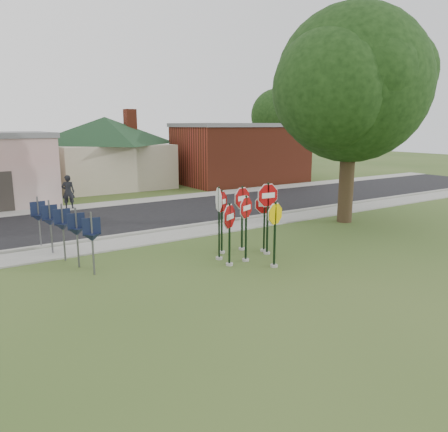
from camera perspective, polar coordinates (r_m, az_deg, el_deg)
ground at (r=14.49m, az=5.92°, el=-6.76°), size 120.00×120.00×0.00m
sidewalk_near at (r=18.89m, az=-4.64°, el=-2.24°), size 60.00×1.60×0.06m
road at (r=22.86m, az=-10.05°, el=0.05°), size 60.00×7.00×0.04m
sidewalk_far at (r=26.80m, az=-13.70°, el=1.64°), size 60.00×1.60×0.06m
curb at (r=19.74m, az=-6.03°, el=-1.53°), size 60.00×0.20×0.14m
stop_sign_center at (r=14.78m, az=2.90°, el=-0.48°), size 0.95×0.43×2.39m
stop_sign_yellow at (r=14.25m, az=6.67°, el=-1.40°), size 0.97×0.24×2.28m
stop_sign_left at (r=14.32m, az=0.72°, el=-1.33°), size 0.98×0.57×2.23m
stop_sign_right at (r=15.60m, az=5.73°, el=1.17°), size 1.16×0.24×2.74m
stop_sign_back_right at (r=16.11m, az=2.39°, el=0.93°), size 1.08×0.26×2.52m
stop_sign_back_left at (r=15.67m, az=-0.30°, el=0.45°), size 0.97×0.55×2.46m
stop_sign_far_right at (r=16.01m, az=5.29°, el=0.04°), size 0.84×0.51×2.26m
stop_sign_far_left at (r=14.91m, az=-0.66°, el=0.51°), size 0.36×1.07×2.67m
route_sign_row at (r=15.85m, az=-20.31°, el=-1.24°), size 1.43×4.63×2.00m
building_house at (r=34.36m, az=-15.21°, el=9.80°), size 11.60×11.60×6.20m
building_brick at (r=35.81m, az=2.26°, el=8.27°), size 10.20×6.20×4.75m
oak_tree at (r=21.59m, az=16.37°, el=16.14°), size 10.67×10.07×9.95m
bg_tree_right at (r=47.81m, az=6.98°, el=12.88°), size 5.60×5.60×8.40m
pedestrian at (r=25.57m, az=-19.68°, el=3.00°), size 0.78×0.63×1.87m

